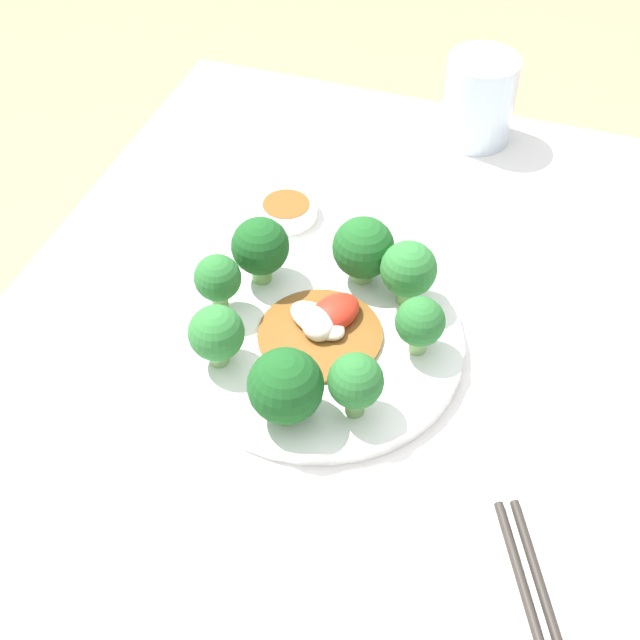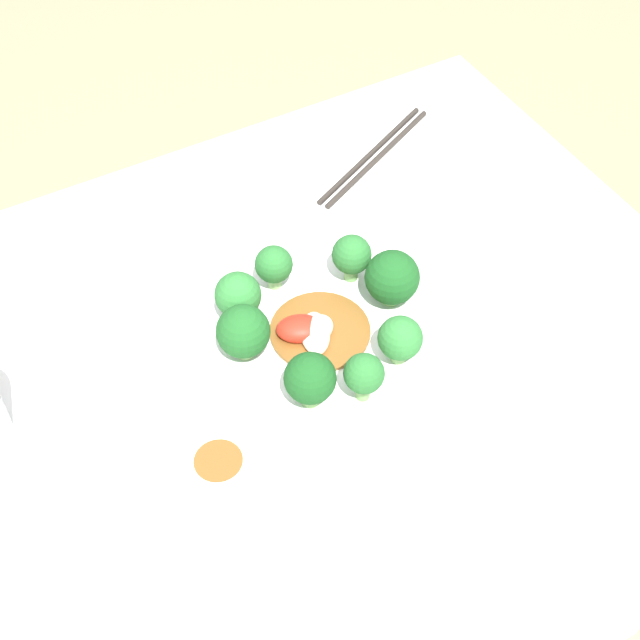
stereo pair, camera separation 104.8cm
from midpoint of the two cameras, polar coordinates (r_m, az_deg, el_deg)
name	(u,v)px [view 1 (the left image)]	position (r m, az deg, el deg)	size (l,w,h in m)	color
table	(345,573)	(1.04, 17.02, -41.68)	(0.85, 0.66, 0.71)	silver
plate	(320,343)	(0.68, 21.85, -38.43)	(0.25, 0.25, 0.02)	white
broccoli_northeast	(356,382)	(0.65, 28.95, -44.06)	(0.04, 0.04, 0.06)	#70A356
broccoli_south	(218,279)	(0.62, 12.98, -36.55)	(0.04, 0.04, 0.06)	#70A356
broccoli_east	(286,387)	(0.63, 23.06, -45.90)	(0.06, 0.06, 0.07)	#7AAD5B
broccoli_west	(363,248)	(0.66, 24.69, -31.04)	(0.06, 0.06, 0.06)	#89B76B
broccoli_southwest	(260,247)	(0.63, 15.93, -32.55)	(0.05, 0.05, 0.06)	#7AAD5B
broccoli_northwest	(409,270)	(0.67, 29.08, -32.62)	(0.05, 0.05, 0.06)	#7AAD5B
broccoli_north	(420,323)	(0.67, 31.58, -37.24)	(0.04, 0.04, 0.05)	#89B76B
broccoli_southeast	(216,334)	(0.62, 14.49, -42.00)	(0.05, 0.05, 0.06)	#89B76B
stirfry_center	(323,324)	(0.67, 22.37, -37.56)	(0.11, 0.11, 0.02)	brown
drinking_glass	(479,99)	(0.80, 28.27, -12.07)	(0.08, 0.08, 0.10)	silver
sauce_dish	(286,209)	(0.71, 14.91, -24.60)	(0.06, 0.06, 0.02)	white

